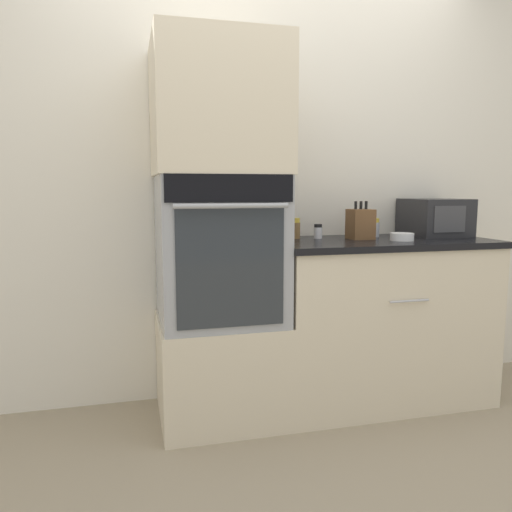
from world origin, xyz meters
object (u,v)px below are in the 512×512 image
(condiment_jar_mid, at_px, (318,232))
(microwave, at_px, (435,217))
(knife_block, at_px, (360,224))
(bowl, at_px, (402,237))
(condiment_jar_far, at_px, (295,229))
(wall_oven, at_px, (219,249))
(condiment_jar_near, at_px, (374,228))

(condiment_jar_mid, bearing_deg, microwave, -1.18)
(knife_block, height_order, condiment_jar_mid, knife_block)
(microwave, xyz_separation_m, bowl, (-0.34, -0.21, -0.09))
(condiment_jar_far, bearing_deg, microwave, -3.28)
(wall_oven, relative_size, condiment_jar_mid, 9.07)
(knife_block, bearing_deg, bowl, -36.69)
(condiment_jar_far, bearing_deg, condiment_jar_mid, -15.56)
(condiment_jar_mid, bearing_deg, wall_oven, -167.44)
(wall_oven, distance_m, condiment_jar_far, 0.51)
(bowl, distance_m, condiment_jar_near, 0.24)
(wall_oven, distance_m, knife_block, 0.83)
(wall_oven, xyz_separation_m, knife_block, (0.82, 0.05, 0.11))
(microwave, height_order, condiment_jar_near, microwave)
(microwave, bearing_deg, condiment_jar_mid, 178.82)
(wall_oven, bearing_deg, bowl, -5.04)
(condiment_jar_near, bearing_deg, bowl, -79.57)
(knife_block, height_order, condiment_jar_far, knife_block)
(condiment_jar_mid, xyz_separation_m, condiment_jar_far, (-0.12, 0.03, 0.02))
(bowl, height_order, condiment_jar_mid, condiment_jar_mid)
(condiment_jar_near, xyz_separation_m, condiment_jar_mid, (-0.36, -0.02, -0.01))
(bowl, relative_size, condiment_jar_near, 1.17)
(microwave, bearing_deg, wall_oven, -174.98)
(wall_oven, distance_m, condiment_jar_mid, 0.61)
(condiment_jar_near, bearing_deg, condiment_jar_mid, -177.42)
(wall_oven, distance_m, microwave, 1.35)
(knife_block, height_order, condiment_jar_near, knife_block)
(condiment_jar_near, bearing_deg, microwave, -4.72)
(bowl, bearing_deg, knife_block, 143.31)
(wall_oven, bearing_deg, condiment_jar_far, 19.51)
(knife_block, distance_m, condiment_jar_far, 0.37)
(wall_oven, relative_size, microwave, 2.14)
(condiment_jar_mid, bearing_deg, condiment_jar_far, 164.44)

